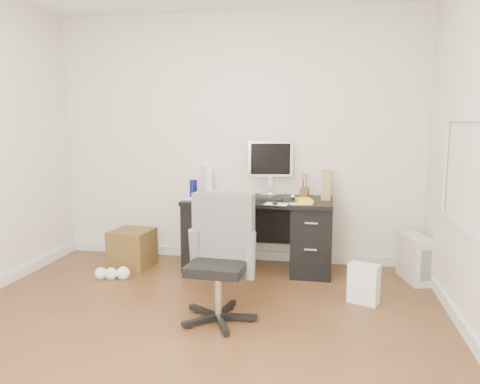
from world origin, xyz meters
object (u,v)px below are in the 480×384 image
object	(u,v)px
keyboard	(260,199)
pc_tower	(415,258)
desk	(258,232)
wicker_basket	(132,248)
office_chair	(218,260)
lcd_monitor	(270,168)

from	to	relation	value
keyboard	pc_tower	xyz separation A→B (m)	(1.52, 0.03, -0.54)
desk	wicker_basket	world-z (taller)	desk
desk	office_chair	xyz separation A→B (m)	(-0.12, -1.34, 0.09)
desk	office_chair	bearing A→B (deg)	-95.17
pc_tower	wicker_basket	world-z (taller)	pc_tower
desk	lcd_monitor	distance (m)	0.69
lcd_monitor	desk	bearing A→B (deg)	-121.27
office_chair	wicker_basket	xyz separation A→B (m)	(-1.21, 1.18, -0.29)
keyboard	office_chair	bearing A→B (deg)	-95.34
desk	keyboard	size ratio (longest dim) A/B	3.41
office_chair	wicker_basket	bearing A→B (deg)	139.72
desk	lcd_monitor	world-z (taller)	lcd_monitor
lcd_monitor	office_chair	size ratio (longest dim) A/B	0.61
keyboard	wicker_basket	distance (m)	1.48
keyboard	lcd_monitor	bearing A→B (deg)	82.76
office_chair	desk	bearing A→B (deg)	88.79
lcd_monitor	wicker_basket	distance (m)	1.70
keyboard	pc_tower	world-z (taller)	keyboard
desk	lcd_monitor	bearing A→B (deg)	67.95
desk	office_chair	size ratio (longest dim) A/B	1.53
lcd_monitor	keyboard	xyz separation A→B (m)	(-0.06, -0.35, -0.29)
keyboard	office_chair	size ratio (longest dim) A/B	0.45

